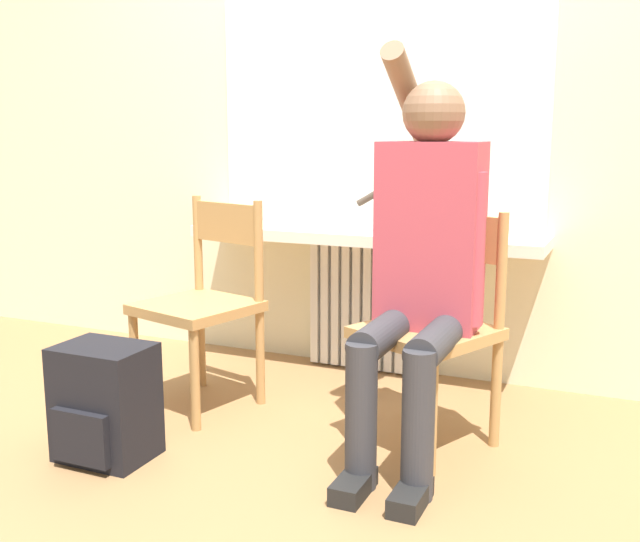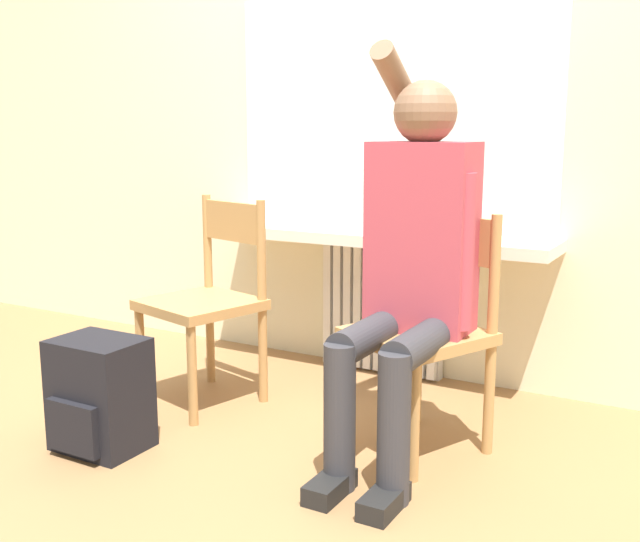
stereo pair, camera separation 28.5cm
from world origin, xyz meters
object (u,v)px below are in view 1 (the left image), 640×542
(chair_left, at_px, (204,300))
(backpack, at_px, (105,403))
(chair_right, at_px, (433,325))
(cat, at_px, (425,202))
(person, at_px, (424,254))

(chair_left, height_order, backpack, chair_left)
(chair_right, xyz_separation_m, backpack, (-0.97, -0.57, -0.24))
(chair_right, distance_m, backpack, 1.15)
(cat, bearing_deg, chair_left, -143.18)
(chair_left, distance_m, chair_right, 0.94)
(person, bearing_deg, cat, 105.65)
(person, xyz_separation_m, backpack, (-0.95, -0.47, -0.50))
(person, relative_size, backpack, 3.52)
(chair_left, xyz_separation_m, chair_right, (0.94, -0.00, 0.00))
(person, height_order, backpack, person)
(chair_left, bearing_deg, chair_right, 14.80)
(chair_right, height_order, cat, cat)
(person, relative_size, cat, 2.76)
(chair_right, relative_size, backpack, 2.11)
(person, bearing_deg, backpack, -153.59)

